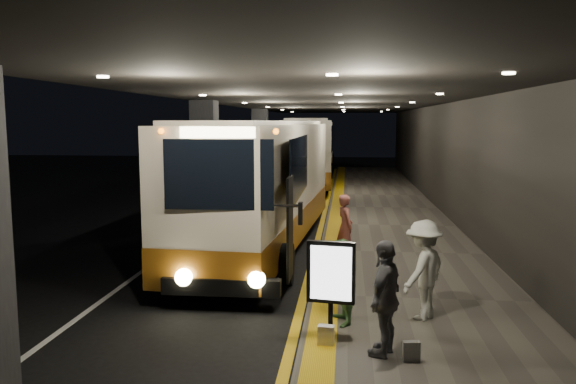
{
  "coord_description": "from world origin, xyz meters",
  "views": [
    {
      "loc": [
        3.23,
        -14.38,
        3.69
      ],
      "look_at": [
        1.57,
        1.45,
        1.7
      ],
      "focal_mm": 35.0,
      "sensor_mm": 36.0,
      "label": 1
    }
  ],
  "objects_px": {
    "coach_second": "(309,154)",
    "passenger_waiting_grey": "(385,298)",
    "bag_polka": "(411,351)",
    "passenger_waiting_white": "(424,270)",
    "coach_third": "(317,146)",
    "passenger_boarding": "(345,226)",
    "info_sign": "(331,275)",
    "coach_main": "(264,190)",
    "passenger_waiting_green": "(341,282)",
    "stanchion_post": "(321,274)",
    "bag_plain": "(326,335)"
  },
  "relations": [
    {
      "from": "coach_main",
      "to": "passenger_waiting_white",
      "type": "distance_m",
      "value": 7.09
    },
    {
      "from": "passenger_boarding",
      "to": "bag_polka",
      "type": "distance_m",
      "value": 6.47
    },
    {
      "from": "passenger_waiting_white",
      "to": "passenger_waiting_grey",
      "type": "height_order",
      "value": "passenger_waiting_white"
    },
    {
      "from": "coach_second",
      "to": "coach_third",
      "type": "distance_m",
      "value": 11.63
    },
    {
      "from": "passenger_waiting_green",
      "to": "info_sign",
      "type": "distance_m",
      "value": 0.88
    },
    {
      "from": "coach_second",
      "to": "passenger_waiting_green",
      "type": "bearing_deg",
      "value": -86.78
    },
    {
      "from": "passenger_waiting_white",
      "to": "passenger_waiting_grey",
      "type": "relative_size",
      "value": 1.01
    },
    {
      "from": "passenger_boarding",
      "to": "info_sign",
      "type": "bearing_deg",
      "value": 155.65
    },
    {
      "from": "coach_main",
      "to": "passenger_waiting_white",
      "type": "relative_size",
      "value": 6.48
    },
    {
      "from": "coach_second",
      "to": "stanchion_post",
      "type": "height_order",
      "value": "coach_second"
    },
    {
      "from": "bag_polka",
      "to": "passenger_waiting_green",
      "type": "bearing_deg",
      "value": 126.43
    },
    {
      "from": "coach_third",
      "to": "info_sign",
      "type": "bearing_deg",
      "value": -87.87
    },
    {
      "from": "passenger_boarding",
      "to": "passenger_waiting_grey",
      "type": "xyz_separation_m",
      "value": [
        0.63,
        -6.14,
        0.06
      ]
    },
    {
      "from": "passenger_waiting_white",
      "to": "passenger_boarding",
      "type": "bearing_deg",
      "value": -126.77
    },
    {
      "from": "coach_main",
      "to": "passenger_boarding",
      "type": "bearing_deg",
      "value": -28.66
    },
    {
      "from": "coach_main",
      "to": "coach_third",
      "type": "distance_m",
      "value": 28.33
    },
    {
      "from": "coach_third",
      "to": "stanchion_post",
      "type": "height_order",
      "value": "coach_third"
    },
    {
      "from": "passenger_boarding",
      "to": "bag_polka",
      "type": "bearing_deg",
      "value": 166.79
    },
    {
      "from": "passenger_boarding",
      "to": "coach_main",
      "type": "bearing_deg",
      "value": 35.19
    },
    {
      "from": "coach_second",
      "to": "passenger_waiting_grey",
      "type": "bearing_deg",
      "value": -85.45
    },
    {
      "from": "coach_third",
      "to": "passenger_waiting_white",
      "type": "distance_m",
      "value": 34.5
    },
    {
      "from": "coach_third",
      "to": "coach_second",
      "type": "bearing_deg",
      "value": -90.47
    },
    {
      "from": "coach_main",
      "to": "bag_plain",
      "type": "relative_size",
      "value": 36.51
    },
    {
      "from": "coach_second",
      "to": "bag_polka",
      "type": "distance_m",
      "value": 24.83
    },
    {
      "from": "info_sign",
      "to": "bag_plain",
      "type": "bearing_deg",
      "value": -102.88
    },
    {
      "from": "coach_third",
      "to": "bag_polka",
      "type": "height_order",
      "value": "coach_third"
    },
    {
      "from": "coach_second",
      "to": "bag_polka",
      "type": "height_order",
      "value": "coach_second"
    },
    {
      "from": "passenger_waiting_white",
      "to": "coach_third",
      "type": "bearing_deg",
      "value": -138.29
    },
    {
      "from": "coach_third",
      "to": "passenger_waiting_white",
      "type": "height_order",
      "value": "coach_third"
    },
    {
      "from": "bag_plain",
      "to": "passenger_waiting_grey",
      "type": "bearing_deg",
      "value": -16.61
    },
    {
      "from": "passenger_waiting_white",
      "to": "bag_polka",
      "type": "distance_m",
      "value": 2.1
    },
    {
      "from": "passenger_waiting_green",
      "to": "passenger_waiting_grey",
      "type": "relative_size",
      "value": 0.85
    },
    {
      "from": "coach_main",
      "to": "coach_second",
      "type": "height_order",
      "value": "coach_second"
    },
    {
      "from": "passenger_waiting_green",
      "to": "passenger_boarding",
      "type": "bearing_deg",
      "value": 165.62
    },
    {
      "from": "passenger_waiting_green",
      "to": "stanchion_post",
      "type": "bearing_deg",
      "value": -176.59
    },
    {
      "from": "coach_main",
      "to": "passenger_waiting_grey",
      "type": "bearing_deg",
      "value": -64.67
    },
    {
      "from": "passenger_boarding",
      "to": "passenger_waiting_white",
      "type": "bearing_deg",
      "value": 175.52
    },
    {
      "from": "coach_second",
      "to": "passenger_waiting_grey",
      "type": "distance_m",
      "value": 24.53
    },
    {
      "from": "passenger_waiting_white",
      "to": "bag_polka",
      "type": "xyz_separation_m",
      "value": [
        -0.41,
        -1.92,
        -0.75
      ]
    },
    {
      "from": "coach_second",
      "to": "passenger_waiting_grey",
      "type": "relative_size",
      "value": 6.73
    },
    {
      "from": "passenger_boarding",
      "to": "passenger_waiting_grey",
      "type": "height_order",
      "value": "passenger_waiting_grey"
    },
    {
      "from": "coach_second",
      "to": "passenger_waiting_grey",
      "type": "height_order",
      "value": "coach_second"
    },
    {
      "from": "coach_main",
      "to": "stanchion_post",
      "type": "relative_size",
      "value": 11.07
    },
    {
      "from": "coach_main",
      "to": "passenger_boarding",
      "type": "xyz_separation_m",
      "value": [
        2.37,
        -1.51,
        -0.75
      ]
    },
    {
      "from": "passenger_waiting_white",
      "to": "info_sign",
      "type": "relative_size",
      "value": 1.09
    },
    {
      "from": "info_sign",
      "to": "stanchion_post",
      "type": "xyz_separation_m",
      "value": [
        -0.25,
        2.1,
        -0.58
      ]
    },
    {
      "from": "stanchion_post",
      "to": "passenger_waiting_grey",
      "type": "bearing_deg",
      "value": -66.74
    },
    {
      "from": "passenger_waiting_white",
      "to": "info_sign",
      "type": "distance_m",
      "value": 2.07
    },
    {
      "from": "bag_plain",
      "to": "info_sign",
      "type": "relative_size",
      "value": 0.19
    },
    {
      "from": "passenger_waiting_grey",
      "to": "bag_polka",
      "type": "height_order",
      "value": "passenger_waiting_grey"
    }
  ]
}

